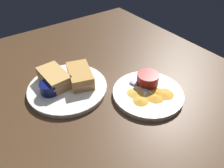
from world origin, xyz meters
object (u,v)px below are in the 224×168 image
object	(u,v)px
plate_chips_companion	(148,94)
sandwich_half_near	(80,76)
ramekin_light_gravy	(148,79)
spoon_by_dark_ramekin	(65,88)
ramekin_dark_sauce	(49,88)
sandwich_half_far	(54,78)
spoon_by_gravy_ramekin	(136,85)
plate_sandwich_main	(68,88)

from	to	relation	value
plate_chips_companion	sandwich_half_near	bearing A→B (deg)	-139.51
plate_chips_companion	ramekin_light_gravy	bearing A→B (deg)	140.19
sandwich_half_near	spoon_by_dark_ramekin	distance (cm)	6.91
ramekin_light_gravy	ramekin_dark_sauce	bearing A→B (deg)	-117.28
sandwich_half_far	plate_chips_companion	size ratio (longest dim) A/B	0.56
spoon_by_dark_ramekin	ramekin_light_gravy	size ratio (longest dim) A/B	1.26
sandwich_half_near	ramekin_light_gravy	bearing A→B (deg)	51.69
spoon_by_dark_ramekin	plate_chips_companion	distance (cm)	28.68
ramekin_dark_sauce	ramekin_light_gravy	size ratio (longest dim) A/B	0.81
plate_chips_companion	ramekin_light_gravy	size ratio (longest dim) A/B	3.11
spoon_by_gravy_ramekin	sandwich_half_near	bearing A→B (deg)	-132.39
sandwich_half_near	spoon_by_dark_ramekin	bearing A→B (deg)	-83.66
sandwich_half_far	ramekin_light_gravy	distance (cm)	33.20
sandwich_half_far	spoon_by_dark_ramekin	bearing A→B (deg)	16.01
spoon_by_dark_ramekin	ramekin_dark_sauce	bearing A→B (deg)	-106.84
spoon_by_gravy_ramekin	plate_sandwich_main	bearing A→B (deg)	-123.73
plate_chips_companion	ramekin_light_gravy	distance (cm)	5.57
ramekin_dark_sauce	spoon_by_gravy_ramekin	world-z (taller)	ramekin_dark_sauce
plate_sandwich_main	ramekin_dark_sauce	bearing A→B (deg)	-97.98
sandwich_half_near	sandwich_half_far	distance (cm)	9.21
spoon_by_gravy_ramekin	sandwich_half_far	bearing A→B (deg)	-128.19
plate_chips_companion	ramekin_dark_sauce	bearing A→B (deg)	-125.22
sandwich_half_near	ramekin_light_gravy	distance (cm)	24.08
sandwich_half_far	ramekin_light_gravy	size ratio (longest dim) A/B	1.75
ramekin_light_gravy	spoon_by_gravy_ramekin	xyz separation A→B (cm)	(-1.35, -4.02, -1.75)
spoon_by_dark_ramekin	ramekin_light_gravy	bearing A→B (deg)	60.86
plate_sandwich_main	ramekin_light_gravy	world-z (taller)	ramekin_light_gravy
plate_sandwich_main	ramekin_dark_sauce	xyz separation A→B (cm)	(-0.87, -6.24, 2.87)
sandwich_half_far	ramekin_dark_sauce	bearing A→B (deg)	-43.51
sandwich_half_near	ramekin_light_gravy	xyz separation A→B (cm)	(14.92, 18.89, -0.28)
ramekin_dark_sauce	plate_chips_companion	size ratio (longest dim) A/B	0.26
sandwich_half_near	spoon_by_dark_ramekin	xyz separation A→B (cm)	(0.73, -6.57, -2.04)
sandwich_half_far	ramekin_dark_sauce	xyz separation A→B (cm)	(3.68, -3.50, -0.33)
plate_sandwich_main	ramekin_light_gravy	size ratio (longest dim) A/B	3.59
ramekin_dark_sauce	sandwich_half_near	bearing A→B (deg)	86.14
sandwich_half_near	sandwich_half_far	size ratio (longest dim) A/B	1.08
ramekin_dark_sauce	plate_sandwich_main	bearing A→B (deg)	82.02
spoon_by_gravy_ramekin	spoon_by_dark_ramekin	bearing A→B (deg)	-120.93
plate_sandwich_main	sandwich_half_near	bearing A→B (deg)	91.02
spoon_by_dark_ramekin	spoon_by_gravy_ramekin	distance (cm)	25.00
plate_sandwich_main	plate_chips_companion	distance (cm)	28.10
sandwich_half_far	spoon_by_dark_ramekin	world-z (taller)	sandwich_half_far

